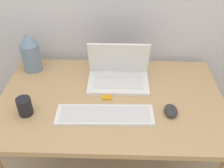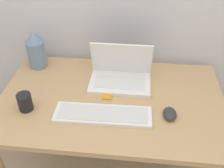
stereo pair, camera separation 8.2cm
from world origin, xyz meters
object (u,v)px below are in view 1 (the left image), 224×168
object	(u,v)px
laptop	(118,74)
vase	(30,52)
mouse	(171,111)
mp3_player	(107,96)
keyboard	(105,115)
mug	(25,106)

from	to	relation	value
laptop	vase	world-z (taller)	vase
mouse	mp3_player	xyz separation A→B (m)	(-0.32, 0.12, -0.01)
laptop	keyboard	bearing A→B (deg)	-101.97
vase	mp3_player	distance (m)	0.54
laptop	mug	xyz separation A→B (m)	(-0.46, -0.29, -0.00)
laptop	mp3_player	size ratio (longest dim) A/B	5.31
mouse	vase	world-z (taller)	vase
vase	laptop	bearing A→B (deg)	-12.22
mouse	vase	xyz separation A→B (m)	(-0.79, 0.38, 0.10)
mug	mouse	bearing A→B (deg)	1.86
laptop	mug	size ratio (longest dim) A/B	3.69
keyboard	mouse	world-z (taller)	mouse
laptop	keyboard	size ratio (longest dim) A/B	0.71
mouse	mp3_player	distance (m)	0.35
mouse	mug	bearing A→B (deg)	-178.14
keyboard	mp3_player	distance (m)	0.16
keyboard	vase	size ratio (longest dim) A/B	2.00
laptop	mug	distance (m)	0.54
vase	mug	distance (m)	0.41
mp3_player	mug	size ratio (longest dim) A/B	0.69
keyboard	mp3_player	bearing A→B (deg)	88.72
laptop	mp3_player	world-z (taller)	laptop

